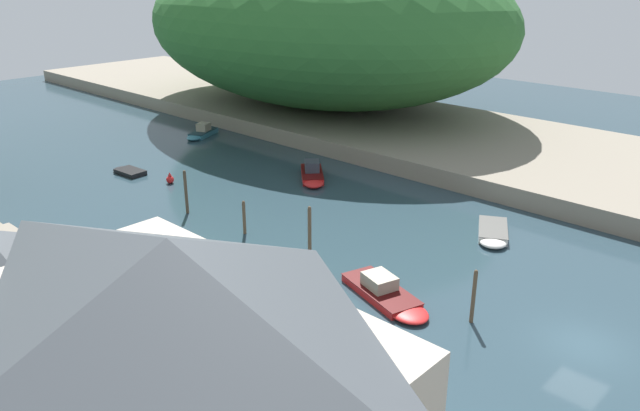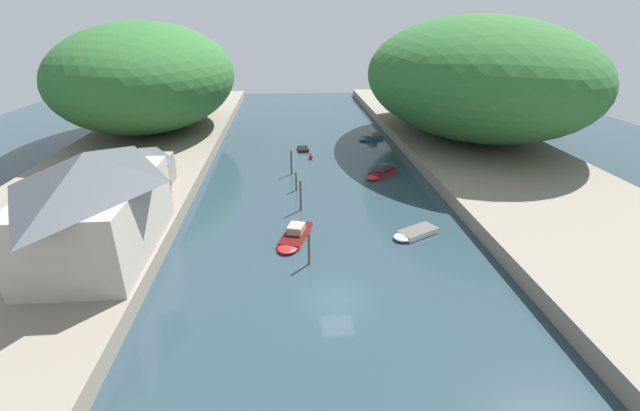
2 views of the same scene
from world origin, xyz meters
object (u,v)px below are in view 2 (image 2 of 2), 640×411
(boat_yellow_tender, at_px, (413,233))
(person_on_quay, at_px, (170,185))
(waterfront_building, at_px, (95,203))
(boat_far_upstream, at_px, (294,236))
(boat_open_rowboat, at_px, (303,148))
(person_by_boathouse, at_px, (135,247))
(boat_far_right_bank, at_px, (371,137))
(boathouse_shed, at_px, (142,169))
(boat_white_cruiser, at_px, (380,173))
(channel_buoy_near, at_px, (311,156))

(boat_yellow_tender, height_order, person_on_quay, person_on_quay)
(waterfront_building, xyz_separation_m, boat_far_upstream, (15.71, 3.74, -5.62))
(boat_open_rowboat, bearing_deg, person_by_boathouse, -117.06)
(waterfront_building, distance_m, person_on_quay, 13.32)
(boat_far_right_bank, xyz_separation_m, person_by_boathouse, (-26.76, -40.30, 2.15))
(boat_yellow_tender, height_order, boat_far_upstream, boat_far_upstream)
(waterfront_building, distance_m, boathouse_shed, 13.84)
(person_on_quay, distance_m, person_by_boathouse, 13.89)
(waterfront_building, bearing_deg, person_on_quay, 79.50)
(waterfront_building, relative_size, boat_far_upstream, 2.28)
(boat_open_rowboat, bearing_deg, boat_far_upstream, -97.91)
(person_by_boathouse, bearing_deg, person_on_quay, -12.43)
(boat_far_upstream, bearing_deg, person_by_boathouse, 38.70)
(boathouse_shed, relative_size, boat_open_rowboat, 2.53)
(boat_yellow_tender, xyz_separation_m, person_on_quay, (-24.87, 9.08, 2.28))
(boat_far_upstream, xyz_separation_m, person_by_boathouse, (-12.82, -4.98, 2.19))
(waterfront_building, height_order, person_on_quay, waterfront_building)
(boat_far_upstream, distance_m, boat_open_rowboat, 30.09)
(waterfront_building, xyz_separation_m, boat_open_rowboat, (17.70, 33.77, -5.78))
(waterfront_building, distance_m, boat_open_rowboat, 38.56)
(boat_white_cruiser, distance_m, person_on_quay, 26.51)
(waterfront_building, xyz_separation_m, channel_buoy_near, (18.71, 28.78, -5.59))
(waterfront_building, xyz_separation_m, boat_yellow_tender, (27.21, 3.57, -5.71))
(boat_white_cruiser, xyz_separation_m, person_on_quay, (-25.17, -8.05, 2.10))
(boat_far_right_bank, relative_size, person_by_boathouse, 2.88)
(person_on_quay, bearing_deg, boat_far_upstream, -135.21)
(waterfront_building, xyz_separation_m, person_on_quay, (2.35, 12.65, -3.43))
(waterfront_building, relative_size, boat_white_cruiser, 2.92)
(boathouse_shed, height_order, boat_white_cruiser, boathouse_shed)
(waterfront_building, height_order, boat_yellow_tender, waterfront_building)
(boat_far_upstream, height_order, person_on_quay, person_on_quay)
(boat_far_right_bank, distance_m, person_by_boathouse, 48.42)
(boat_yellow_tender, bearing_deg, boat_far_right_bank, -33.06)
(boat_open_rowboat, distance_m, boat_far_right_bank, 13.07)
(waterfront_building, bearing_deg, boat_white_cruiser, 36.95)
(boat_open_rowboat, bearing_deg, waterfront_building, -121.77)
(boat_open_rowboat, height_order, boat_far_right_bank, boat_far_right_bank)
(boathouse_shed, bearing_deg, boat_white_cruiser, 13.95)
(boat_white_cruiser, xyz_separation_m, person_by_boathouse, (-24.64, -21.93, 2.10))
(waterfront_building, height_order, boat_white_cruiser, waterfront_building)
(channel_buoy_near, bearing_deg, boat_far_right_bank, 43.26)
(boathouse_shed, xyz_separation_m, boat_far_right_bank, (30.31, 25.37, -3.71))
(boathouse_shed, relative_size, boat_far_right_bank, 1.77)
(boat_white_cruiser, relative_size, boat_far_right_bank, 1.06)
(boat_white_cruiser, relative_size, boat_open_rowboat, 1.52)
(boathouse_shed, height_order, boat_yellow_tender, boathouse_shed)
(boat_yellow_tender, relative_size, boat_far_right_bank, 1.05)
(boat_far_right_bank, bearing_deg, boat_yellow_tender, 152.47)
(boat_yellow_tender, distance_m, boat_far_right_bank, 35.58)
(boat_yellow_tender, relative_size, channel_buoy_near, 5.27)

